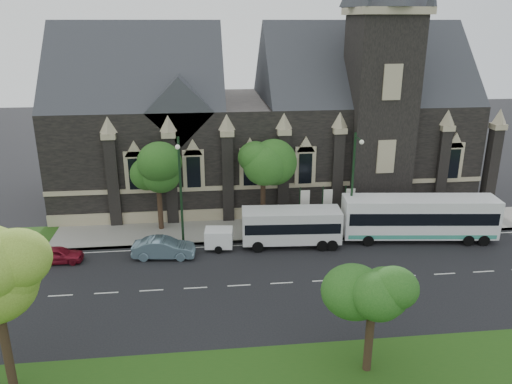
{
  "coord_description": "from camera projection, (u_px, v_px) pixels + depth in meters",
  "views": [
    {
      "loc": [
        -2.26,
        -30.59,
        17.44
      ],
      "look_at": [
        1.87,
        6.0,
        4.75
      ],
      "focal_mm": 35.03,
      "sensor_mm": 36.0,
      "label": 1
    }
  ],
  "objects": [
    {
      "name": "ground",
      "position": [
        239.0,
        285.0,
        34.66
      ],
      "size": [
        160.0,
        160.0,
        0.0
      ],
      "primitive_type": "plane",
      "color": "black",
      "rests_on": "ground"
    },
    {
      "name": "banner_flag_right",
      "position": [
        348.0,
        203.0,
        43.43
      ],
      "size": [
        0.9,
        0.1,
        4.0
      ],
      "color": "black",
      "rests_on": "ground"
    },
    {
      "name": "shuttle_bus",
      "position": [
        291.0,
        225.0,
        40.37
      ],
      "size": [
        8.07,
        3.21,
        3.06
      ],
      "rotation": [
        0.0,
        0.0,
        -0.06
      ],
      "color": "silver",
      "rests_on": "ground"
    },
    {
      "name": "sidewalk",
      "position": [
        230.0,
        230.0,
        43.56
      ],
      "size": [
        80.0,
        5.0,
        0.15
      ],
      "primitive_type": "cube",
      "color": "gray",
      "rests_on": "ground"
    },
    {
      "name": "museum",
      "position": [
        274.0,
        118.0,
        50.18
      ],
      "size": [
        40.0,
        17.7,
        29.9
      ],
      "color": "black",
      "rests_on": "ground"
    },
    {
      "name": "street_lamp_mid",
      "position": [
        180.0,
        186.0,
        39.23
      ],
      "size": [
        0.36,
        1.88,
        9.0
      ],
      "color": "black",
      "rests_on": "ground"
    },
    {
      "name": "box_trailer",
      "position": [
        219.0,
        238.0,
        39.93
      ],
      "size": [
        3.23,
        1.91,
        1.69
      ],
      "rotation": [
        0.0,
        0.0,
        -0.11
      ],
      "color": "white",
      "rests_on": "ground"
    },
    {
      "name": "tree_walk_right",
      "position": [
        265.0,
        162.0,
        43.17
      ],
      "size": [
        4.08,
        4.08,
        7.8
      ],
      "color": "black",
      "rests_on": "ground"
    },
    {
      "name": "banner_flag_center",
      "position": [
        326.0,
        204.0,
        43.22
      ],
      "size": [
        0.9,
        0.1,
        4.0
      ],
      "color": "black",
      "rests_on": "ground"
    },
    {
      "name": "sedan",
      "position": [
        164.0,
        248.0,
        38.54
      ],
      "size": [
        4.92,
        2.1,
        1.58
      ],
      "primitive_type": "imported",
      "rotation": [
        0.0,
        0.0,
        1.48
      ],
      "color": "slate",
      "rests_on": "ground"
    },
    {
      "name": "car_far_red",
      "position": [
        58.0,
        255.0,
        37.78
      ],
      "size": [
        3.73,
        1.57,
        1.26
      ],
      "primitive_type": "imported",
      "rotation": [
        0.0,
        0.0,
        1.55
      ],
      "color": "maroon",
      "rests_on": "ground"
    },
    {
      "name": "banner_flag_left",
      "position": [
        303.0,
        205.0,
        43.0
      ],
      "size": [
        0.9,
        0.1,
        4.0
      ],
      "color": "black",
      "rests_on": "ground"
    },
    {
      "name": "tour_coach",
      "position": [
        419.0,
        217.0,
        41.37
      ],
      "size": [
        12.8,
        4.03,
        3.67
      ],
      "rotation": [
        0.0,
        0.0,
        -0.11
      ],
      "color": "white",
      "rests_on": "ground"
    },
    {
      "name": "tree_walk_left",
      "position": [
        160.0,
        166.0,
        42.23
      ],
      "size": [
        3.91,
        3.91,
        7.64
      ],
      "color": "black",
      "rests_on": "ground"
    },
    {
      "name": "street_lamp_near",
      "position": [
        353.0,
        180.0,
        40.72
      ],
      "size": [
        0.36,
        1.88,
        9.0
      ],
      "color": "black",
      "rests_on": "ground"
    },
    {
      "name": "tree_park_east",
      "position": [
        375.0,
        290.0,
        25.05
      ],
      "size": [
        3.4,
        3.4,
        6.28
      ],
      "color": "black",
      "rests_on": "ground"
    }
  ]
}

